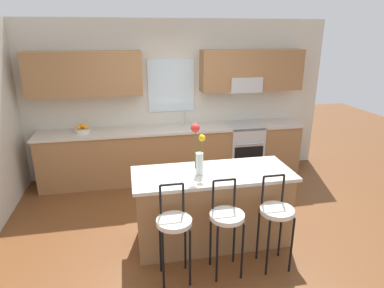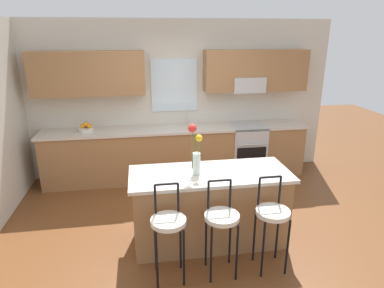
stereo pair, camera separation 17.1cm
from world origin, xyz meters
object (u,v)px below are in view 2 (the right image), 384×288
at_px(bar_stool_near, 168,225).
at_px(bar_stool_far, 272,216).
at_px(bar_stool_middle, 222,221).
at_px(fruit_bowl_oranges, 86,128).
at_px(oven_range, 246,149).
at_px(kitchen_island, 210,207).
at_px(flower_vase, 196,151).

distance_m(bar_stool_near, bar_stool_far, 1.10).
relative_size(bar_stool_middle, fruit_bowl_oranges, 4.34).
bearing_deg(bar_stool_far, oven_range, 78.02).
distance_m(kitchen_island, bar_stool_middle, 0.61).
bearing_deg(fruit_bowl_oranges, kitchen_island, -49.95).
height_order(kitchen_island, flower_vase, flower_vase).
xyz_separation_m(kitchen_island, fruit_bowl_oranges, (-1.67, 1.99, 0.51)).
height_order(bar_stool_middle, fruit_bowl_oranges, fruit_bowl_oranges).
bearing_deg(bar_stool_middle, fruit_bowl_oranges, 122.96).
height_order(oven_range, bar_stool_far, bar_stool_far).
xyz_separation_m(oven_range, kitchen_island, (-1.09, -1.96, 0.00)).
distance_m(oven_range, bar_stool_middle, 2.78).
bearing_deg(bar_stool_near, fruit_bowl_oranges, 113.51).
xyz_separation_m(oven_range, flower_vase, (-1.27, -1.98, 0.75)).
relative_size(bar_stool_middle, bar_stool_far, 1.00).
bearing_deg(bar_stool_middle, bar_stool_near, 180.00).
bearing_deg(bar_stool_near, bar_stool_middle, 0.00).
height_order(bar_stool_near, flower_vase, flower_vase).
height_order(flower_vase, fruit_bowl_oranges, flower_vase).
bearing_deg(bar_stool_middle, kitchen_island, 90.00).
relative_size(bar_stool_far, flower_vase, 1.72).
relative_size(kitchen_island, bar_stool_near, 1.81).
bearing_deg(flower_vase, bar_stool_near, -123.25).
bearing_deg(flower_vase, bar_stool_middle, -72.63).
distance_m(bar_stool_far, fruit_bowl_oranges, 3.42).
bearing_deg(bar_stool_far, bar_stool_middle, 180.00).
distance_m(oven_range, bar_stool_near, 3.03).
distance_m(bar_stool_middle, fruit_bowl_oranges, 3.09).
height_order(bar_stool_near, bar_stool_far, same).
bearing_deg(flower_vase, bar_stool_far, -37.97).
xyz_separation_m(bar_stool_far, fruit_bowl_oranges, (-2.22, 2.58, 0.34)).
distance_m(bar_stool_near, bar_stool_middle, 0.55).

